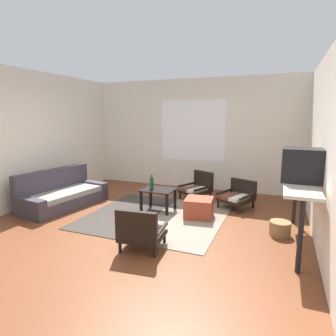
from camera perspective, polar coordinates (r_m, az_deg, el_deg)
name	(u,v)px	position (r m, az deg, el deg)	size (l,w,h in m)	color
ground_plane	(136,230)	(4.71, -6.38, -12.12)	(7.80, 7.80, 0.00)	brown
far_wall_with_window	(193,134)	(7.21, 5.03, 6.70)	(5.60, 0.13, 2.70)	silver
side_wall_right	(330,151)	(4.19, 29.60, 2.92)	(0.12, 6.60, 2.70)	silver
side_wall_left	(22,139)	(6.31, -27.16, 5.13)	(0.12, 6.60, 2.70)	silver
area_rug	(156,216)	(5.27, -2.45, -9.57)	(2.40, 2.29, 0.01)	#38332D
couch	(62,195)	(6.14, -20.32, -5.16)	(0.99, 1.82, 0.74)	#38333D
coffee_table	(158,194)	(5.48, -1.95, -5.13)	(0.61, 0.50, 0.42)	black
armchair_by_window	(198,187)	(6.37, 5.98, -3.75)	(0.73, 0.76, 0.58)	black
armchair_striped_foreground	(141,231)	(3.94, -5.48, -12.45)	(0.62, 0.58, 0.60)	black
armchair_corner	(238,195)	(5.86, 13.80, -5.27)	(0.75, 0.76, 0.54)	black
ottoman_orange	(199,208)	(5.19, 6.19, -7.92)	(0.48, 0.48, 0.35)	#993D28
console_shelf	(299,187)	(4.37, 24.75, -3.50)	(0.42, 1.83, 0.92)	beige
crt_television	(301,165)	(4.24, 25.07, 0.55)	(0.50, 0.43, 0.45)	black
clay_vase	(299,168)	(4.74, 24.71, 0.05)	(0.19, 0.19, 0.28)	#935B38
glass_bottle	(152,183)	(5.48, -3.27, -2.99)	(0.07, 0.07, 0.27)	#194723
wicker_basket	(280,228)	(4.76, 21.43, -11.15)	(0.31, 0.31, 0.22)	olive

